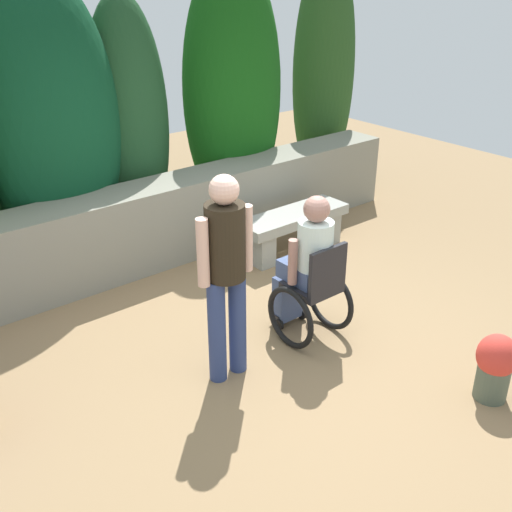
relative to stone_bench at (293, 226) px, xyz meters
The scene contains 7 objects.
ground_plane 2.04m from the stone_bench, 136.20° to the right, with size 13.45×13.45×0.00m, color #8C6F4D.
stone_retaining_wall 1.65m from the stone_bench, 152.53° to the left, with size 6.86×0.55×0.88m, color gray.
hedge_backdrop 2.51m from the stone_bench, 140.51° to the left, with size 7.96×1.08×3.19m.
stone_bench is the anchor object (origin of this frame).
person_in_wheelchair 1.77m from the stone_bench, 127.79° to the right, with size 0.53×0.66×1.33m.
person_standing_companion 2.49m from the stone_bench, 144.55° to the right, with size 0.49×0.30×1.69m.
flower_pot_purple_near 2.95m from the stone_bench, 101.28° to the right, with size 0.30×0.30×0.55m.
Camera 1 is at (-2.88, -3.28, 3.04)m, focal length 43.01 mm.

